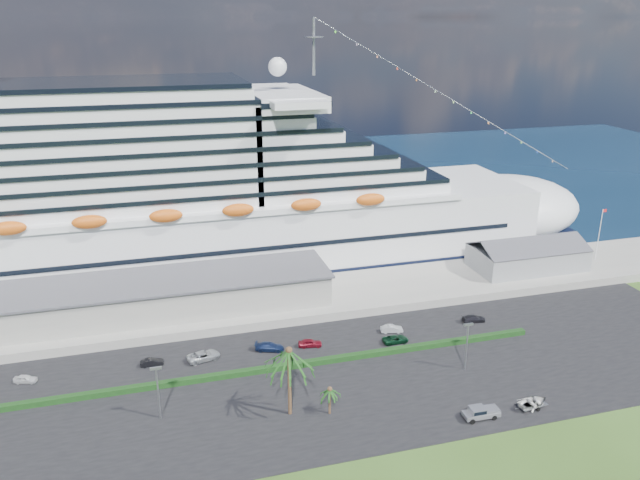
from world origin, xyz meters
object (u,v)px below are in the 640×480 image
object	(u,v)px
parked_car_3	(269,347)
boat_trailer	(533,402)
cruise_ship	(175,199)
pickup_truck	(481,412)

from	to	relation	value
parked_car_3	boat_trailer	size ratio (longest dim) A/B	0.88
parked_car_3	boat_trailer	distance (m)	43.10
cruise_ship	boat_trailer	bearing A→B (deg)	-56.12
cruise_ship	pickup_truck	bearing A→B (deg)	-61.38
cruise_ship	parked_car_3	size ratio (longest dim) A/B	38.64
parked_car_3	boat_trailer	world-z (taller)	boat_trailer
cruise_ship	boat_trailer	size ratio (longest dim) A/B	34.08
cruise_ship	parked_car_3	xyz separation A→B (m)	(12.26, -41.47, -15.86)
boat_trailer	parked_car_3	bearing A→B (deg)	141.35
pickup_truck	parked_car_3	bearing A→B (deg)	132.91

